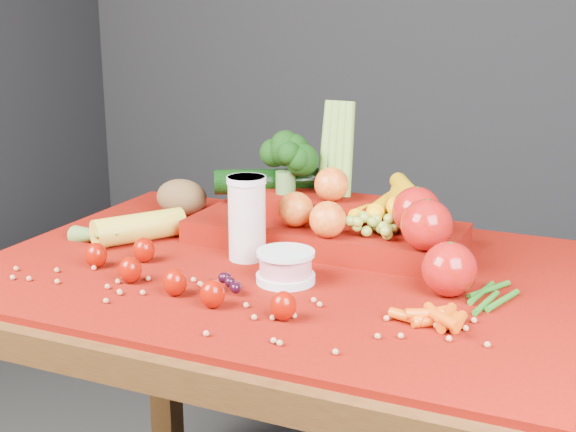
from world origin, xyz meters
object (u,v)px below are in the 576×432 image
at_px(yogurt_bowl, 286,265).
at_px(table, 283,322).
at_px(produce_mound, 342,216).
at_px(milk_glass, 247,215).

bearing_deg(yogurt_bowl, table, 117.18).
distance_m(table, yogurt_bowl, 0.16).
bearing_deg(table, produce_mound, 70.34).
distance_m(yogurt_bowl, produce_mound, 0.22).
relative_size(milk_glass, produce_mound, 0.26).
height_order(table, milk_glass, milk_glass).
relative_size(table, milk_glass, 7.15).
xyz_separation_m(table, yogurt_bowl, (0.04, -0.07, 0.14)).
bearing_deg(milk_glass, yogurt_bowl, -35.95).
bearing_deg(table, milk_glass, 170.79).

